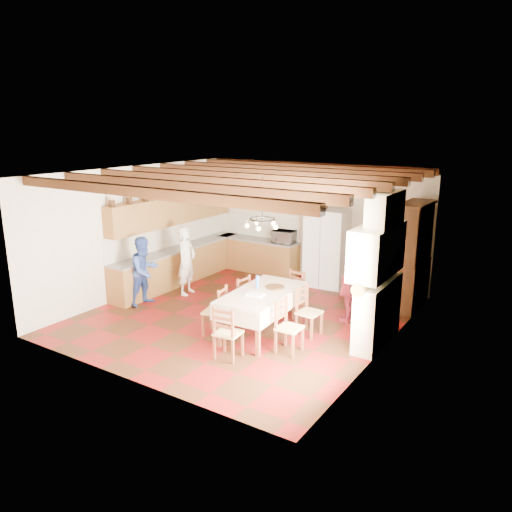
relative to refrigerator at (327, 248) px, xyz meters
The scene contains 31 objects.
floor 3.04m from the refrigerator, 100.99° to the right, with size 6.00×6.50×0.02m, color #462312.
ceiling 3.54m from the refrigerator, 100.99° to the right, with size 6.00×6.50×0.02m, color white.
wall_back 0.88m from the refrigerator, 142.06° to the left, with size 6.00×0.02×3.00m, color beige.
wall_front 6.14m from the refrigerator, 95.16° to the right, with size 6.00×0.02×3.00m, color beige.
wall_left 4.58m from the refrigerator, 141.51° to the right, with size 0.02×6.50×3.00m, color beige.
wall_right 3.79m from the refrigerator, 49.01° to the right, with size 0.02×6.50×3.00m, color beige.
ceiling_beams 3.48m from the refrigerator, 100.99° to the right, with size 6.00×6.30×0.16m, color #3C2710, non-canonical shape.
lower_cabinets_left 3.74m from the refrigerator, 151.27° to the right, with size 0.60×4.30×0.86m, color brown.
lower_cabinets_back 2.17m from the refrigerator, behind, with size 2.30×0.60×0.86m, color brown.
countertop_left 3.71m from the refrigerator, 151.27° to the right, with size 0.62×4.30×0.04m, color slate.
countertop_back 2.10m from the refrigerator, behind, with size 2.34×0.62×0.04m, color slate.
backsplash_left 3.97m from the refrigerator, 153.26° to the right, with size 0.03×4.30×0.60m, color white.
backsplash_back 2.15m from the refrigerator, 169.12° to the left, with size 2.30×0.03×0.60m, color white.
upper_cabinets 3.92m from the refrigerator, 152.18° to the right, with size 0.35×4.20×0.70m, color brown.
fireplace 3.44m from the refrigerator, 50.49° to the right, with size 0.56×1.60×2.80m, color #EBE6C6, non-canonical shape.
wall_picture 1.40m from the refrigerator, 21.74° to the left, with size 0.34×0.03×0.42m, color black.
refrigerator is the anchor object (origin of this frame).
hutch 2.25m from the refrigerator, 10.56° to the right, with size 0.54×1.28×2.33m, color #362110, non-canonical shape.
dining_table 3.45m from the refrigerator, 85.51° to the right, with size 1.11×2.02×0.86m.
chandelier 3.68m from the refrigerator, 85.51° to the right, with size 0.47×0.47×0.03m, color black.
chair_left_near 3.98m from the refrigerator, 97.18° to the right, with size 0.42×0.40×0.96m, color maroon, non-canonical shape.
chair_left_far 3.17m from the refrigerator, 99.98° to the right, with size 0.42×0.40×0.96m, color maroon, non-canonical shape.
chair_right_near 4.03m from the refrigerator, 74.07° to the right, with size 0.42×0.40×0.96m, color maroon, non-canonical shape.
chair_right_far 3.22m from the refrigerator, 70.62° to the right, with size 0.42×0.40×0.96m, color maroon, non-canonical shape.
chair_end_near 4.64m from the refrigerator, 85.99° to the right, with size 0.42×0.40×0.96m, color maroon, non-canonical shape.
chair_end_far 2.35m from the refrigerator, 83.02° to the right, with size 0.42×0.40×0.96m, color maroon, non-canonical shape.
person_man 3.45m from the refrigerator, 136.10° to the right, with size 0.59×0.39×1.62m, color white.
person_woman_blue 4.44m from the refrigerator, 129.15° to the right, with size 0.75×0.59×1.55m, color #3351A9.
person_woman_red 2.42m from the refrigerator, 53.99° to the right, with size 0.85×0.35×1.44m, color #A12832.
microwave 1.30m from the refrigerator, behind, with size 0.58×0.40×0.32m, color silver.
fridge_vase 1.11m from the refrigerator, behind, with size 0.27×0.27×0.28m, color #362110.
Camera 1 is at (5.56, -8.16, 3.92)m, focal length 35.00 mm.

